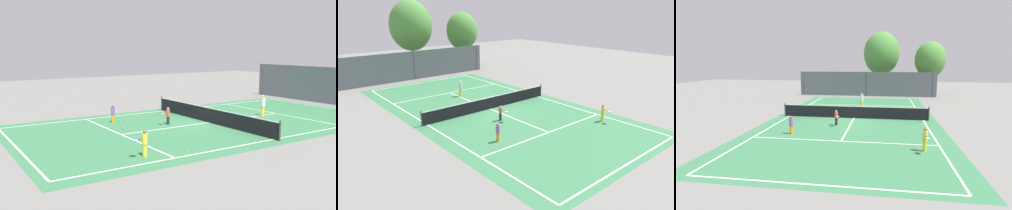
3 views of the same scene
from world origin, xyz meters
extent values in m
plane|color=slate|center=(0.00, 0.00, 0.00)|extent=(80.00, 80.00, 0.00)
cube|color=#387A4C|center=(0.00, 0.00, 0.00)|extent=(13.00, 25.00, 0.00)
cube|color=white|center=(-5.50, 0.00, 0.01)|extent=(0.10, 24.00, 0.01)
cube|color=white|center=(5.50, 0.00, 0.01)|extent=(0.10, 24.00, 0.01)
cube|color=white|center=(0.00, -12.00, 0.01)|extent=(11.00, 0.10, 0.01)
cube|color=white|center=(0.00, 12.00, 0.01)|extent=(11.00, 0.10, 0.01)
cube|color=white|center=(0.00, -6.40, 0.01)|extent=(11.00, 0.10, 0.01)
cube|color=white|center=(0.00, 6.40, 0.01)|extent=(11.00, 0.10, 0.01)
cube|color=white|center=(0.00, 0.00, 0.01)|extent=(0.10, 12.80, 0.01)
cylinder|color=#333833|center=(-5.90, 0.00, 0.55)|extent=(0.10, 0.10, 1.10)
cylinder|color=#333833|center=(5.90, 0.00, 0.55)|extent=(0.10, 0.10, 1.10)
cube|color=black|center=(0.00, 0.00, 0.47)|extent=(11.80, 0.03, 0.95)
cube|color=white|center=(0.00, 0.00, 0.97)|extent=(11.80, 0.04, 0.05)
cube|color=#515B60|center=(0.00, 14.00, 1.60)|extent=(18.00, 0.06, 3.20)
cylinder|color=#3F4447|center=(-8.50, 14.00, 1.60)|extent=(0.12, 0.12, 3.20)
cylinder|color=#3F4447|center=(0.00, 14.00, 1.60)|extent=(0.12, 0.12, 3.20)
cylinder|color=#3F4447|center=(8.50, 14.00, 1.60)|extent=(0.12, 0.12, 3.20)
cylinder|color=brown|center=(8.49, 17.22, 1.47)|extent=(0.33, 0.33, 2.94)
ellipsoid|color=#4C8E3D|center=(8.49, 17.22, 4.79)|extent=(4.12, 4.10, 4.95)
cylinder|color=brown|center=(1.83, 18.24, 1.71)|extent=(0.29, 0.29, 3.41)
ellipsoid|color=#4C8E3D|center=(1.83, 18.24, 5.70)|extent=(5.09, 4.99, 6.11)
cylinder|color=yellow|center=(0.22, 4.75, 0.35)|extent=(0.26, 0.26, 0.71)
cylinder|color=silver|center=(0.22, 4.75, 1.01)|extent=(0.32, 0.32, 0.62)
sphere|color=tan|center=(0.22, 4.75, 1.42)|extent=(0.19, 0.19, 0.19)
cylinder|color=#232328|center=(-0.99, -2.58, 0.26)|extent=(0.19, 0.19, 0.52)
cylinder|color=#E54C3F|center=(-0.99, -2.58, 0.75)|extent=(0.24, 0.24, 0.45)
sphere|color=tan|center=(-0.99, -2.58, 1.04)|extent=(0.14, 0.14, 0.14)
cylinder|color=black|center=(-0.91, -2.83, 0.77)|extent=(0.09, 0.20, 0.03)
torus|color=red|center=(-0.83, -3.07, 0.77)|extent=(0.42, 0.42, 0.03)
cylinder|color=silver|center=(-0.83, -3.07, 0.77)|extent=(0.35, 0.35, 0.00)
cylinder|color=yellow|center=(4.56, -7.42, 0.29)|extent=(0.21, 0.21, 0.57)
cylinder|color=yellow|center=(4.56, -7.42, 0.82)|extent=(0.26, 0.26, 0.50)
sphere|color=brown|center=(4.56, -7.42, 1.15)|extent=(0.16, 0.16, 0.16)
cylinder|color=black|center=(4.60, -7.70, 0.85)|extent=(0.06, 0.20, 0.03)
torus|color=blue|center=(4.64, -7.95, 0.85)|extent=(0.37, 0.37, 0.03)
cylinder|color=silver|center=(4.64, -7.95, 0.85)|extent=(0.31, 0.31, 0.00)
cylinder|color=orange|center=(-3.43, -5.32, 0.27)|extent=(0.20, 0.20, 0.54)
cylinder|color=purple|center=(-3.43, -5.32, 0.78)|extent=(0.25, 0.25, 0.48)
sphere|color=brown|center=(-3.43, -5.32, 1.10)|extent=(0.15, 0.15, 0.15)
sphere|color=#CCE533|center=(-4.91, 9.57, 0.03)|extent=(0.07, 0.07, 0.07)
sphere|color=#CCE533|center=(-3.41, 5.08, 0.03)|extent=(0.07, 0.07, 0.07)
sphere|color=#CCE533|center=(4.90, -5.27, 0.03)|extent=(0.07, 0.07, 0.07)
sphere|color=#CCE533|center=(3.62, 6.63, 0.03)|extent=(0.07, 0.07, 0.07)
sphere|color=#CCE533|center=(-2.08, 4.68, 0.03)|extent=(0.07, 0.07, 0.07)
sphere|color=#CCE533|center=(-1.68, -5.42, 0.03)|extent=(0.07, 0.07, 0.07)
camera|label=1|loc=(19.20, -15.62, 4.94)|focal=40.74mm
camera|label=2|loc=(-14.26, -18.96, 7.93)|focal=32.95mm
camera|label=3|loc=(2.45, -21.12, 4.65)|focal=28.36mm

